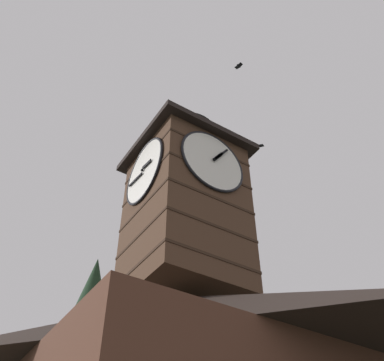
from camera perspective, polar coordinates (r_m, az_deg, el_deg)
name	(u,v)px	position (r m, az deg, el deg)	size (l,w,h in m)	color
clock_tower	(185,202)	(17.40, -0.82, -2.63)	(4.27, 4.27, 9.40)	#4C3323
flying_bird_high	(239,66)	(25.94, 5.81, 13.96)	(0.31, 0.48, 0.16)	black
flying_bird_low	(258,147)	(25.09, 8.15, 4.13)	(0.45, 0.72, 0.15)	black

